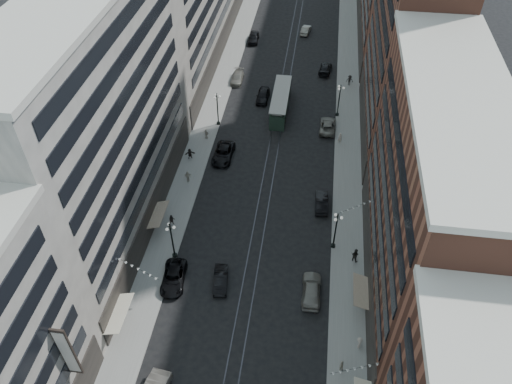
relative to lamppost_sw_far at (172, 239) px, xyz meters
The scene contains 32 objects.
ground 33.44m from the lamppost_sw_far, 73.96° to the left, with size 220.00×220.00×0.00m, color black.
sidewalk_west 42.15m from the lamppost_sw_far, 92.45° to the left, with size 4.00×180.00×0.15m, color gray.
sidewalk_east 46.70m from the lamppost_sw_far, 64.31° to the left, with size 4.00×180.00×0.15m, color gray.
rail_west 42.96m from the lamppost_sw_far, 78.56° to the left, with size 0.12×180.00×0.02m, color #2D2D33.
rail_east 43.26m from the lamppost_sw_far, 76.74° to the left, with size 0.12×180.00×0.02m, color #2D2D33.
building_west_mid 14.31m from the lamppost_sw_far, 147.34° to the left, with size 8.00×36.00×28.00m, color #ABA497.
building_east_mid 27.67m from the lamppost_sw_far, ahead, with size 8.00×30.00×24.00m, color brown.
lamppost_sw_far is the anchor object (origin of this frame).
lamppost_sw_mid 27.00m from the lamppost_sw_far, 90.00° to the left, with size 1.03×1.14×5.52m.
lamppost_se_far 18.83m from the lamppost_sw_far, 12.26° to the left, with size 1.03×1.14×5.52m.
lamppost_se_mid 36.91m from the lamppost_sw_far, 60.10° to the left, with size 1.03×1.14×5.52m.
streetcar 33.58m from the lamppost_sw_far, 74.08° to the left, with size 2.56×11.57×3.20m.
car_2 4.33m from the lamppost_sw_far, 76.68° to the right, with size 2.45×5.32×1.48m, color black.
car_4 16.63m from the lamppost_sw_far, 11.14° to the right, with size 2.07×5.14×1.75m, color slate.
car_5 7.24m from the lamppost_sw_far, 26.86° to the right, with size 1.48×4.24×1.40m, color black.
pedestrian_2 5.60m from the lamppost_sw_far, 107.61° to the left, with size 0.77×0.42×1.59m, color black.
pedestrian_4 22.83m from the lamppost_sw_far, 30.94° to the right, with size 0.92×0.42×1.57m, color #A49C88.
car_7 19.30m from the lamppost_sw_far, 83.18° to the left, with size 2.64×5.71×1.59m, color black.
car_8 40.49m from the lamppost_sw_far, 88.87° to the left, with size 1.98×4.87×1.41m, color slate.
car_9 56.02m from the lamppost_sw_far, 88.46° to the left, with size 1.95×4.85×1.65m, color black.
car_10 20.08m from the lamppost_sw_far, 33.03° to the left, with size 1.58×4.52×1.49m, color black.
car_11 32.84m from the lamppost_sw_far, 58.82° to the left, with size 2.38×5.16×1.43m, color slate.
car_12 48.56m from the lamppost_sw_far, 70.74° to the left, with size 2.00×4.93×1.43m, color black.
car_13 35.65m from the lamppost_sw_far, 80.28° to the left, with size 1.94×4.82×1.64m, color black.
car_14 62.11m from the lamppost_sw_far, 79.29° to the left, with size 1.53×4.39×1.45m, color gray.
pedestrian_5 18.39m from the lamppost_sw_far, 97.62° to the left, with size 1.50×0.43×1.62m, color black.
pedestrian_6 23.17m from the lamppost_sw_far, 92.64° to the left, with size 0.99×0.45×1.68m, color beige.
pedestrian_7 21.09m from the lamppost_sw_far, ahead, with size 0.92×0.51×1.90m, color black.
pedestrian_8 31.17m from the lamppost_sw_far, 52.68° to the left, with size 0.63×0.42×1.74m, color beige.
pedestrian_9 46.25m from the lamppost_sw_far, 63.96° to the left, with size 1.21×0.50×1.88m, color black.
pedestrian_extra_0 13.40m from the lamppost_sw_far, 96.56° to the left, with size 1.01×0.46×1.73m, color #BAB09A.
pedestrian_extra_1 23.14m from the lamppost_sw_far, 22.90° to the right, with size 0.97×0.40×1.49m, color gray.
Camera 1 is at (5.37, -8.12, 45.61)m, focal length 35.00 mm.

